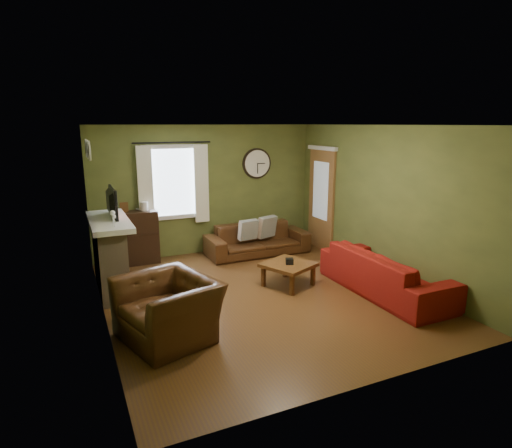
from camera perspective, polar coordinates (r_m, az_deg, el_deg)
name	(u,v)px	position (r m, az deg, el deg)	size (l,w,h in m)	color
floor	(261,295)	(6.79, 0.63, -9.45)	(4.60, 5.20, 0.00)	#523217
ceiling	(261,125)	(6.26, 0.69, 13.06)	(4.60, 5.20, 0.00)	white
wall_left	(99,229)	(5.84, -20.25, -0.67)	(0.00, 5.20, 2.60)	#535C28
wall_right	(382,203)	(7.65, 16.50, 2.76)	(0.00, 5.20, 2.60)	#535C28
wall_back	(207,190)	(8.79, -6.55, 4.53)	(4.60, 0.00, 2.60)	#535C28
wall_front	(375,265)	(4.27, 15.64, -5.29)	(4.60, 0.00, 2.60)	#535C28
fireplace	(110,258)	(7.15, -18.92, -4.31)	(0.40, 1.40, 1.10)	tan
firebox	(123,271)	(7.25, -17.27, -6.05)	(0.04, 0.60, 0.55)	black
mantel	(109,222)	(7.01, -19.04, 0.32)	(0.58, 1.60, 0.08)	white
tv	(108,206)	(7.12, -19.13, 2.26)	(0.60, 0.08, 0.35)	black
tv_screen	(113,202)	(7.11, -18.52, 2.76)	(0.02, 0.62, 0.36)	#994C3F
medallion_left	(89,151)	(6.50, -21.32, 9.09)	(0.28, 0.28, 0.03)	white
medallion_mid	(88,149)	(6.85, -21.51, 9.24)	(0.28, 0.28, 0.03)	white
medallion_right	(86,148)	(7.19, -21.68, 9.38)	(0.28, 0.28, 0.03)	white
window_pane	(173,182)	(8.56, -11.02, 5.49)	(1.00, 0.02, 1.30)	silver
curtain_rod	(172,142)	(8.39, -11.09, 10.62)	(0.03, 0.03, 1.50)	black
curtain_left	(146,187)	(8.36, -14.52, 4.78)	(0.28, 0.04, 1.55)	white
curtain_right	(202,184)	(8.61, -7.28, 5.34)	(0.28, 0.04, 1.55)	white
wall_clock	(257,163)	(9.08, 0.15, 8.07)	(0.64, 0.06, 0.64)	white
door	(321,200)	(9.13, 8.70, 3.20)	(0.05, 0.90, 2.10)	olive
bookshelf	(135,238)	(8.42, -15.83, -1.79)	(0.85, 0.36, 1.01)	black
book	(136,212)	(8.52, -15.69, 1.51)	(0.16, 0.21, 0.02)	#563316
sofa_brown	(257,239)	(8.77, 0.19, -2.06)	(2.09, 0.82, 0.61)	#3D210F
pillow_left	(267,227)	(8.79, 1.47, -0.37)	(0.43, 0.13, 0.43)	gray
pillow_right	(248,230)	(8.54, -1.05, -0.77)	(0.40, 0.12, 0.40)	gray
sofa_red	(385,272)	(7.07, 16.79, -6.18)	(2.32, 0.91, 0.68)	maroon
armchair	(168,309)	(5.51, -11.64, -11.04)	(1.17, 1.02, 0.76)	#3D210F
coffee_table	(288,274)	(7.12, 4.33, -6.71)	(0.73, 0.73, 0.39)	#563316
tissue_box	(289,263)	(7.02, 4.48, -5.25)	(0.12, 0.12, 0.09)	black
wine_glass_a	(114,221)	(6.40, -18.40, 0.38)	(0.06, 0.06, 0.18)	white
wine_glass_b	(113,218)	(6.52, -18.54, 0.76)	(0.08, 0.08, 0.22)	white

